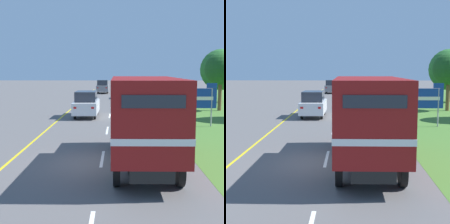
# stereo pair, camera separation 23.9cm
# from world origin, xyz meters

# --- Properties ---
(ground_plane) EXTENTS (200.00, 200.00, 0.00)m
(ground_plane) POSITION_xyz_m (0.00, 0.00, 0.00)
(ground_plane) COLOR #5B5959
(edge_line_yellow) EXTENTS (0.12, 67.64, 0.01)m
(edge_line_yellow) POSITION_xyz_m (-3.70, 15.69, 0.00)
(edge_line_yellow) COLOR yellow
(edge_line_yellow) RESTS_ON ground
(centre_dash_near) EXTENTS (0.12, 2.60, 0.01)m
(centre_dash_near) POSITION_xyz_m (0.00, 0.69, 0.00)
(centre_dash_near) COLOR white
(centre_dash_near) RESTS_ON ground
(centre_dash_mid_a) EXTENTS (0.12, 2.60, 0.01)m
(centre_dash_mid_a) POSITION_xyz_m (0.00, 7.29, 0.00)
(centre_dash_mid_a) COLOR white
(centre_dash_mid_a) RESTS_ON ground
(centre_dash_mid_b) EXTENTS (0.12, 2.60, 0.01)m
(centre_dash_mid_b) POSITION_xyz_m (0.00, 13.89, 0.00)
(centre_dash_mid_b) COLOR white
(centre_dash_mid_b) RESTS_ON ground
(centre_dash_far) EXTENTS (0.12, 2.60, 0.01)m
(centre_dash_far) POSITION_xyz_m (0.00, 20.49, 0.00)
(centre_dash_far) COLOR white
(centre_dash_far) RESTS_ON ground
(centre_dash_farthest) EXTENTS (0.12, 2.60, 0.01)m
(centre_dash_farthest) POSITION_xyz_m (0.00, 27.09, 0.00)
(centre_dash_farthest) COLOR white
(centre_dash_farthest) RESTS_ON ground
(horse_trailer_truck) EXTENTS (2.34, 7.87, 3.37)m
(horse_trailer_truck) POSITION_xyz_m (1.60, -0.24, 1.90)
(horse_trailer_truck) COLOR black
(horse_trailer_truck) RESTS_ON ground
(lead_car_white) EXTENTS (1.80, 4.40, 1.99)m
(lead_car_white) POSITION_xyz_m (-1.79, 13.27, 1.00)
(lead_car_white) COLOR black
(lead_car_white) RESTS_ON ground
(lead_car_white_ahead) EXTENTS (1.80, 4.59, 1.81)m
(lead_car_white_ahead) POSITION_xyz_m (2.02, 30.38, 0.92)
(lead_car_white_ahead) COLOR black
(lead_car_white_ahead) RESTS_ON ground
(lead_car_grey_ahead) EXTENTS (1.80, 4.10, 2.04)m
(lead_car_grey_ahead) POSITION_xyz_m (-1.69, 39.46, 1.02)
(lead_car_grey_ahead) COLOR black
(lead_car_grey_ahead) RESTS_ON ground
(highway_sign) EXTENTS (2.03, 0.09, 2.80)m
(highway_sign) POSITION_xyz_m (5.99, 8.85, 1.76)
(highway_sign) COLOR #9E9EA3
(highway_sign) RESTS_ON ground
(roadside_tree_mid) EXTENTS (2.81, 2.81, 5.10)m
(roadside_tree_mid) POSITION_xyz_m (9.74, 17.50, 3.66)
(roadside_tree_mid) COLOR brown
(roadside_tree_mid) RESTS_ON ground
(roadside_tree_far) EXTENTS (4.61, 4.61, 5.94)m
(roadside_tree_far) POSITION_xyz_m (12.24, 25.81, 3.63)
(roadside_tree_far) COLOR #4C3823
(roadside_tree_far) RESTS_ON ground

